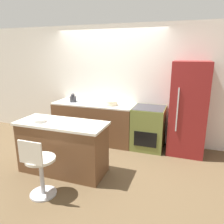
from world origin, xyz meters
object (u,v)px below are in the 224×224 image
object	(u,v)px
oven_range	(148,128)
stool_chair	(40,169)
kettle	(73,98)
mixing_bowl	(111,103)
refrigerator	(188,109)

from	to	relation	value
oven_range	stool_chair	bearing A→B (deg)	-117.76
kettle	mixing_bowl	world-z (taller)	kettle
stool_chair	oven_range	bearing A→B (deg)	62.24
oven_range	mixing_bowl	size ratio (longest dim) A/B	3.35
refrigerator	stool_chair	bearing A→B (deg)	-131.07
oven_range	mixing_bowl	distance (m)	0.96
oven_range	kettle	xyz separation A→B (m)	(-1.76, -0.04, 0.53)
refrigerator	mixing_bowl	distance (m)	1.58
refrigerator	kettle	size ratio (longest dim) A/B	9.51
kettle	mixing_bowl	size ratio (longest dim) A/B	0.72
oven_range	stool_chair	distance (m)	2.45
refrigerator	stool_chair	world-z (taller)	refrigerator
refrigerator	mixing_bowl	size ratio (longest dim) A/B	6.89
refrigerator	mixing_bowl	xyz separation A→B (m)	(-1.58, -0.06, 0.02)
stool_chair	mixing_bowl	world-z (taller)	mixing_bowl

